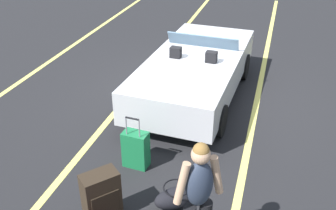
{
  "coord_description": "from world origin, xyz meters",
  "views": [
    {
      "loc": [
        -7.14,
        -1.53,
        3.89
      ],
      "look_at": [
        -1.8,
        0.06,
        0.75
      ],
      "focal_mm": 40.66,
      "sensor_mm": 36.0,
      "label": 1
    }
  ],
  "objects_px": {
    "convertible_car": "(198,68)",
    "duffel_bag": "(176,197)",
    "suitcase_medium_bright": "(136,149)",
    "suitcase_large_black": "(101,197)",
    "traveler_person": "(199,197)"
  },
  "relations": [
    {
      "from": "duffel_bag",
      "to": "suitcase_large_black",
      "type": "bearing_deg",
      "value": 118.89
    },
    {
      "from": "suitcase_large_black",
      "to": "traveler_person",
      "type": "xyz_separation_m",
      "value": [
        -0.23,
        -1.34,
        0.56
      ]
    },
    {
      "from": "suitcase_medium_bright",
      "to": "suitcase_large_black",
      "type": "bearing_deg",
      "value": -176.58
    },
    {
      "from": "suitcase_medium_bright",
      "to": "duffel_bag",
      "type": "relative_size",
      "value": 1.35
    },
    {
      "from": "convertible_car",
      "to": "duffel_bag",
      "type": "height_order",
      "value": "convertible_car"
    },
    {
      "from": "traveler_person",
      "to": "duffel_bag",
      "type": "bearing_deg",
      "value": -4.4
    },
    {
      "from": "suitcase_large_black",
      "to": "duffel_bag",
      "type": "distance_m",
      "value": 1.04
    },
    {
      "from": "suitcase_large_black",
      "to": "traveler_person",
      "type": "height_order",
      "value": "traveler_person"
    },
    {
      "from": "convertible_car",
      "to": "suitcase_large_black",
      "type": "relative_size",
      "value": 5.71
    },
    {
      "from": "convertible_car",
      "to": "duffel_bag",
      "type": "relative_size",
      "value": 6.11
    },
    {
      "from": "suitcase_medium_bright",
      "to": "duffel_bag",
      "type": "bearing_deg",
      "value": -124.33
    },
    {
      "from": "convertible_car",
      "to": "suitcase_medium_bright",
      "type": "relative_size",
      "value": 4.51
    },
    {
      "from": "suitcase_large_black",
      "to": "suitcase_medium_bright",
      "type": "distance_m",
      "value": 1.2
    },
    {
      "from": "convertible_car",
      "to": "suitcase_large_black",
      "type": "xyz_separation_m",
      "value": [
        -3.98,
        0.4,
        -0.22
      ]
    },
    {
      "from": "convertible_car",
      "to": "suitcase_large_black",
      "type": "bearing_deg",
      "value": 177.23
    }
  ]
}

